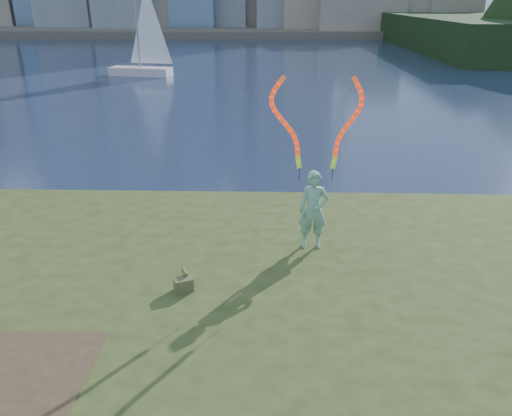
{
  "coord_description": "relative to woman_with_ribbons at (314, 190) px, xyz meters",
  "views": [
    {
      "loc": [
        2.15,
        -8.73,
        6.15
      ],
      "look_at": [
        1.88,
        1.0,
        2.04
      ],
      "focal_mm": 35.0,
      "sensor_mm": 36.0,
      "label": 1
    }
  ],
  "objects": [
    {
      "name": "far_shore",
      "position": [
        -3.17,
        93.29,
        -1.59
      ],
      "size": [
        320.0,
        40.0,
        1.2
      ],
      "primitive_type": "cube",
      "color": "#514C3C",
      "rests_on": "ground"
    },
    {
      "name": "ground",
      "position": [
        -3.17,
        -1.71,
        -2.19
      ],
      "size": [
        320.0,
        320.0,
        0.0
      ],
      "primitive_type": "plane",
      "color": "#1B2843",
      "rests_on": "ground"
    },
    {
      "name": "sailboat",
      "position": [
        -11.83,
        33.09,
        -0.74
      ],
      "size": [
        5.63,
        2.57,
        8.44
      ],
      "rotation": [
        0.0,
        0.0,
        -0.18
      ],
      "color": "silver",
      "rests_on": "ground"
    },
    {
      "name": "woman_with_ribbons",
      "position": [
        0.0,
        0.0,
        0.0
      ],
      "size": [
        2.13,
        0.44,
        4.19
      ],
      "rotation": [
        0.0,
        0.0,
        -0.0
      ],
      "color": "#177043",
      "rests_on": "grassy_knoll"
    },
    {
      "name": "grassy_knoll",
      "position": [
        -3.17,
        -4.0,
        -1.85
      ],
      "size": [
        20.0,
        18.0,
        0.8
      ],
      "color": "#344318",
      "rests_on": "ground"
    },
    {
      "name": "canvas_bag",
      "position": [
        -2.69,
        -1.97,
        -1.25
      ],
      "size": [
        0.43,
        0.49,
        0.35
      ],
      "rotation": [
        0.0,
        0.0,
        0.4
      ],
      "color": "#4E522A",
      "rests_on": "grassy_knoll"
    }
  ]
}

